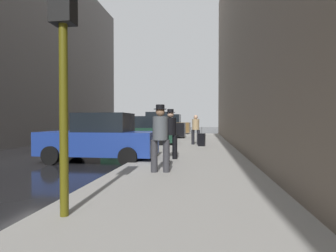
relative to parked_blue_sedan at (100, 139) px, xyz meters
name	(u,v)px	position (x,y,z in m)	size (l,w,h in m)	color
ground_plane	(38,159)	(-2.65, 0.15, -0.85)	(120.00, 120.00, 0.00)	black
sidewalk	(191,161)	(3.35, 0.15, -0.77)	(4.00, 40.00, 0.15)	gray
parked_blue_sedan	(100,139)	(0.00, 0.00, 0.00)	(4.21, 2.07, 1.79)	navy
parked_dark_green_sedan	(140,132)	(0.00, 6.10, 0.00)	(4.22, 2.10, 1.79)	#193828
parked_black_suv	(158,127)	(0.00, 12.07, 0.18)	(4.63, 2.12, 2.25)	black
parked_bronze_suv	(169,126)	(0.00, 19.29, 0.18)	(4.67, 2.20, 2.25)	brown
fire_hydrant	(171,138)	(1.80, 6.66, -0.35)	(0.42, 0.22, 0.70)	red
traffic_light	(63,31)	(1.85, -5.79, 1.91)	(0.32, 0.32, 3.60)	#514C0F
pedestrian_in_tan_coat	(196,128)	(3.32, 5.95, 0.26)	(0.52, 0.46, 1.71)	black
pedestrian_with_fedora	(170,131)	(2.62, 0.01, 0.29)	(0.52, 0.45, 1.78)	black
pedestrian_with_beanie	(160,135)	(2.67, -2.47, 0.29)	(0.52, 0.45, 1.78)	#333338
rolling_suitcase	(202,140)	(3.68, 5.16, -0.36)	(0.41, 0.59, 1.04)	black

